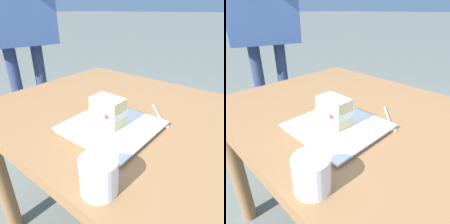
# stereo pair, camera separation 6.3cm
# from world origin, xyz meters

# --- Properties ---
(patio_table) EXTENTS (1.10, 0.82, 0.72)m
(patio_table) POSITION_xyz_m (0.00, 0.00, 0.60)
(patio_table) COLOR olive
(patio_table) RESTS_ON ground
(dessert_plate) EXTENTS (0.27, 0.27, 0.02)m
(dessert_plate) POSITION_xyz_m (-0.01, 0.14, 0.73)
(dessert_plate) COLOR white
(dessert_plate) RESTS_ON patio_table
(cake_slice) EXTENTS (0.10, 0.07, 0.09)m
(cake_slice) POSITION_xyz_m (-0.00, 0.14, 0.78)
(cake_slice) COLOR #EAD18C
(cake_slice) RESTS_ON dessert_plate
(dessert_fork) EXTENTS (0.13, 0.14, 0.01)m
(dessert_fork) POSITION_xyz_m (-0.10, -0.03, 0.72)
(dessert_fork) COLOR silver
(dessert_fork) RESTS_ON patio_table
(coffee_cup) EXTENTS (0.08, 0.08, 0.08)m
(coffee_cup) POSITION_xyz_m (-0.15, 0.35, 0.76)
(coffee_cup) COLOR white
(coffee_cup) RESTS_ON patio_table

